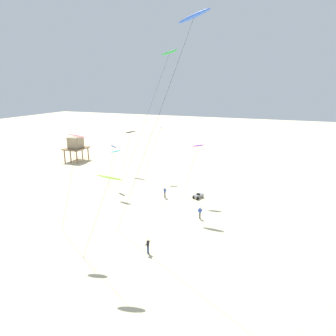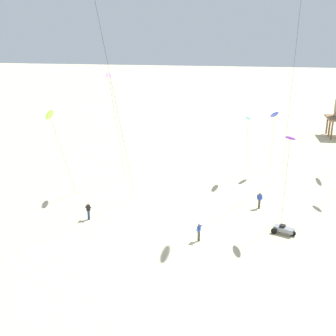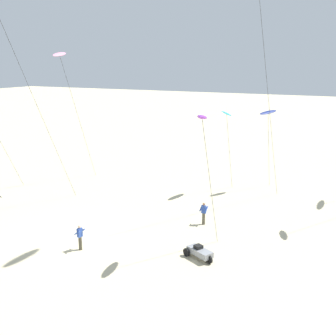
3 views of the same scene
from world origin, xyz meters
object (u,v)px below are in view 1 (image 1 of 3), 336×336
object	(u,v)px
kite_cyan	(116,152)
kite_black	(130,132)
kite_pink	(77,138)
kite_blue	(193,19)
kite_lime	(109,179)
kite_purple	(198,146)
beach_buggy	(199,196)
stilt_house	(76,144)
kite_green	(168,55)
kite_flyer_furthest	(165,192)
kite_white	(161,128)
kite_navy	(114,147)
kite_flyer_middle	(148,246)
kite_flyer_nearest	(200,212)

from	to	relation	value
kite_cyan	kite_black	bearing A→B (deg)	18.18
kite_pink	kite_blue	xyz separation A→B (m)	(1.83, -12.21, 11.16)
kite_pink	kite_lime	world-z (taller)	kite_pink
kite_blue	kite_purple	bearing A→B (deg)	13.09
kite_lime	beach_buggy	bearing A→B (deg)	-6.68
stilt_house	beach_buggy	xyz separation A→B (m)	(-12.91, -33.90, -3.50)
kite_blue	kite_purple	world-z (taller)	kite_blue
kite_green	beach_buggy	distance (m)	21.98
kite_pink	stilt_house	world-z (taller)	kite_pink
kite_purple	kite_flyer_furthest	xyz separation A→B (m)	(-1.64, 4.85, -7.58)
kite_white	stilt_house	size ratio (longest dim) A/B	1.78
kite_lime	kite_navy	world-z (taller)	kite_lime
kite_blue	stilt_house	xyz separation A→B (m)	(28.46, 37.21, -19.23)
beach_buggy	kite_cyan	bearing A→B (deg)	102.36
kite_lime	kite_flyer_furthest	bearing A→B (deg)	7.64
kite_navy	kite_flyer_middle	bearing A→B (deg)	-140.03
kite_pink	kite_navy	bearing A→B (deg)	20.63
kite_navy	kite_green	size ratio (longest dim) A/B	0.33
kite_cyan	kite_flyer_middle	xyz separation A→B (m)	(-14.76, -12.60, -6.22)
kite_blue	kite_flyer_nearest	distance (m)	23.79
kite_navy	kite_flyer_furthest	bearing A→B (deg)	-100.59
kite_blue	kite_purple	distance (m)	21.61
kite_navy	kite_flyer_nearest	size ratio (longest dim) A/B	4.47
kite_black	kite_flyer_furthest	size ratio (longest dim) A/B	5.22
kite_pink	kite_flyer_nearest	world-z (taller)	kite_pink
kite_flyer_middle	kite_blue	bearing A→B (deg)	-61.62
kite_lime	kite_purple	world-z (taller)	kite_lime
kite_blue	kite_lime	world-z (taller)	kite_blue
kite_purple	kite_navy	size ratio (longest dim) A/B	1.19
kite_pink	kite_cyan	distance (m)	15.89
kite_green	stilt_house	distance (m)	35.80
kite_cyan	kite_purple	bearing A→B (deg)	-77.81
kite_flyer_nearest	kite_white	bearing A→B (deg)	38.42
kite_pink	kite_green	xyz separation A→B (m)	(17.90, -3.48, 9.73)
kite_cyan	kite_flyer_furthest	world-z (taller)	kite_cyan
kite_purple	kite_black	bearing A→B (deg)	60.78
kite_purple	beach_buggy	xyz separation A→B (m)	(0.10, -0.29, -8.04)
kite_lime	kite_flyer_furthest	world-z (taller)	kite_lime
kite_black	kite_lime	bearing A→B (deg)	-154.46
kite_cyan	kite_pink	bearing A→B (deg)	-163.62
kite_white	kite_flyer_middle	distance (m)	29.14
kite_lime	kite_flyer_furthest	distance (m)	21.51
kite_pink	kite_cyan	xyz separation A→B (m)	(14.50, 4.26, -4.89)
kite_black	kite_green	world-z (taller)	kite_green
kite_flyer_nearest	beach_buggy	size ratio (longest dim) A/B	0.80
kite_blue	kite_flyer_furthest	distance (m)	27.52
kite_purple	kite_white	size ratio (longest dim) A/B	0.88
kite_white	kite_flyer_furthest	distance (m)	14.33
kite_flyer_middle	beach_buggy	distance (m)	17.66
kite_flyer_nearest	kite_flyer_furthest	world-z (taller)	same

